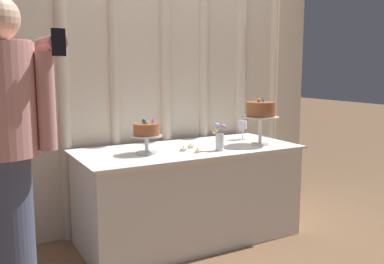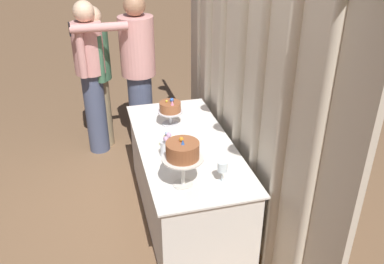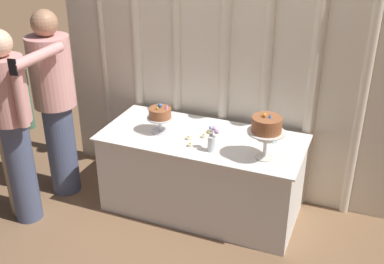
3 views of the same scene
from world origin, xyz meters
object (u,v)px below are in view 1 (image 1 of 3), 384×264
at_px(cake_display_nearright, 261,112).
at_px(guest_man_pink_jacket, 5,157).
at_px(cake_table, 188,194).
at_px(guest_girl_blue_dress, 3,138).
at_px(wine_glass, 243,125).
at_px(flower_vase, 219,137).
at_px(cake_display_nearleft, 146,132).
at_px(tealight_near_right, 191,146).
at_px(tealight_far_left, 183,149).
at_px(tealight_near_left, 197,151).

xyz_separation_m(cake_display_nearright, guest_man_pink_jacket, (-1.93, -0.53, -0.07)).
height_order(cake_table, guest_girl_blue_dress, guest_girl_blue_dress).
bearing_deg(wine_glass, cake_table, -168.27).
bearing_deg(wine_glass, guest_girl_blue_dress, -170.57).
xyz_separation_m(wine_glass, guest_man_pink_jacket, (-1.96, -0.81, 0.08)).
height_order(flower_vase, guest_girl_blue_dress, guest_girl_blue_dress).
distance_m(cake_display_nearleft, guest_man_pink_jacket, 1.18).
xyz_separation_m(cake_display_nearleft, wine_glass, (0.97, 0.17, -0.04)).
relative_size(cake_display_nearright, tealight_near_right, 8.63).
bearing_deg(flower_vase, cake_display_nearright, 5.47).
height_order(cake_display_nearleft, tealight_near_right, cake_display_nearleft).
distance_m(tealight_near_right, guest_girl_blue_dress, 1.37).
distance_m(cake_display_nearleft, cake_display_nearright, 0.95).
relative_size(cake_table, tealight_far_left, 33.93).
xyz_separation_m(cake_table, tealight_near_left, (-0.03, -0.19, 0.38)).
relative_size(flower_vase, tealight_near_left, 4.98).
bearing_deg(guest_girl_blue_dress, tealight_far_left, 5.16).
bearing_deg(tealight_far_left, wine_glass, 16.82).
bearing_deg(guest_man_pink_jacket, cake_table, 26.79).
bearing_deg(cake_display_nearright, cake_display_nearleft, 173.28).
height_order(cake_table, wine_glass, wine_glass).
height_order(cake_display_nearright, tealight_far_left, cake_display_nearright).
height_order(wine_glass, tealight_far_left, wine_glass).
xyz_separation_m(cake_display_nearleft, tealight_near_right, (0.38, 0.04, -0.15)).
distance_m(cake_table, guest_girl_blue_dress, 1.46).
relative_size(cake_display_nearright, tealight_far_left, 7.48).
xyz_separation_m(cake_display_nearleft, tealight_near_left, (0.34, -0.15, -0.15)).
relative_size(cake_table, tealight_near_left, 41.05).
bearing_deg(flower_vase, wine_glass, 35.63).
distance_m(cake_display_nearright, tealight_near_right, 0.63).
relative_size(cake_table, cake_display_nearright, 4.53).
height_order(cake_table, tealight_near_right, tealight_near_right).
xyz_separation_m(cake_display_nearright, wine_glass, (0.03, 0.28, -0.15)).
distance_m(tealight_far_left, tealight_near_left, 0.12).
bearing_deg(tealight_far_left, guest_man_pink_jacket, -154.63).
height_order(cake_display_nearright, guest_man_pink_jacket, guest_man_pink_jacket).
bearing_deg(cake_table, flower_vase, -51.21).
relative_size(cake_display_nearleft, tealight_far_left, 5.20).
relative_size(wine_glass, guest_man_pink_jacket, 0.10).
relative_size(flower_vase, tealight_near_right, 4.74).
height_order(cake_display_nearleft, cake_display_nearright, cake_display_nearright).
relative_size(cake_display_nearleft, tealight_near_left, 6.29).
relative_size(cake_table, cake_display_nearleft, 6.52).
height_order(cake_table, cake_display_nearright, cake_display_nearright).
bearing_deg(tealight_near_right, cake_table, 159.77).
distance_m(wine_glass, guest_man_pink_jacket, 2.12).
height_order(cake_display_nearright, flower_vase, cake_display_nearright).
bearing_deg(tealight_far_left, cake_display_nearright, -6.14).
distance_m(cake_display_nearright, guest_man_pink_jacket, 2.00).
relative_size(cake_table, guest_man_pink_jacket, 1.02).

